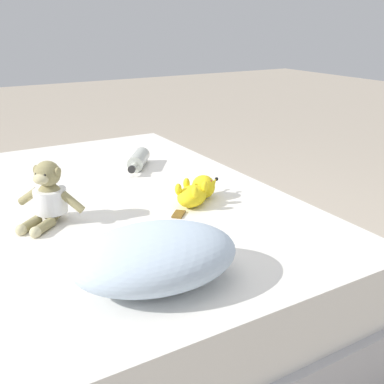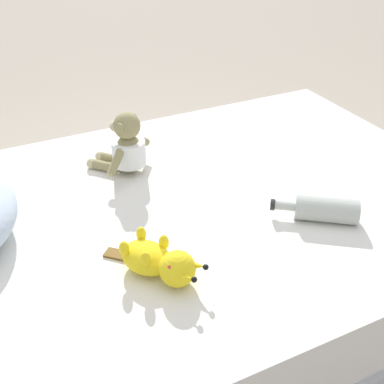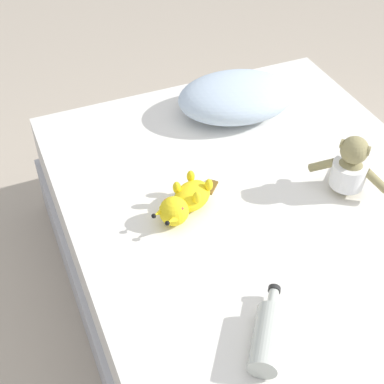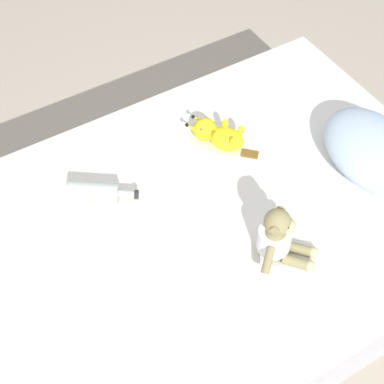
{
  "view_description": "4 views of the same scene",
  "coord_description": "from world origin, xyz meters",
  "px_view_note": "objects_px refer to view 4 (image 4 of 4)",
  "views": [
    {
      "loc": [
        0.64,
        1.76,
        1.25
      ],
      "look_at": [
        -0.25,
        0.25,
        0.59
      ],
      "focal_mm": 43.16,
      "sensor_mm": 36.0,
      "label": 1
    },
    {
      "loc": [
        -1.26,
        0.61,
        1.47
      ],
      "look_at": [
        -0.1,
        0.04,
        0.65
      ],
      "focal_mm": 47.0,
      "sensor_mm": 36.0,
      "label": 2
    },
    {
      "loc": [
        -0.78,
        -1.03,
        1.86
      ],
      "look_at": [
        -0.25,
        0.25,
        0.59
      ],
      "focal_mm": 51.51,
      "sensor_mm": 36.0,
      "label": 3
    },
    {
      "loc": [
        1.16,
        -0.76,
        2.38
      ],
      "look_at": [
        -0.06,
        -0.03,
        0.6
      ],
      "focal_mm": 55.72,
      "sensor_mm": 36.0,
      "label": 4
    }
  ],
  "objects_px": {
    "glass_bottle": "(96,192)",
    "bed": "(205,248)",
    "pillow": "(372,150)",
    "plush_monkey": "(278,237)",
    "plush_yellow_creature": "(217,134)"
  },
  "relations": [
    {
      "from": "glass_bottle",
      "to": "bed",
      "type": "bearing_deg",
      "value": 51.27
    },
    {
      "from": "pillow",
      "to": "plush_monkey",
      "type": "xyz_separation_m",
      "value": [
        0.15,
        -0.58,
        0.02
      ]
    },
    {
      "from": "bed",
      "to": "glass_bottle",
      "type": "distance_m",
      "value": 0.53
    },
    {
      "from": "pillow",
      "to": "plush_yellow_creature",
      "type": "bearing_deg",
      "value": -131.94
    },
    {
      "from": "bed",
      "to": "plush_monkey",
      "type": "distance_m",
      "value": 0.48
    },
    {
      "from": "pillow",
      "to": "plush_yellow_creature",
      "type": "height_order",
      "value": "pillow"
    },
    {
      "from": "pillow",
      "to": "plush_monkey",
      "type": "bearing_deg",
      "value": -75.22
    },
    {
      "from": "bed",
      "to": "plush_yellow_creature",
      "type": "distance_m",
      "value": 0.48
    },
    {
      "from": "pillow",
      "to": "plush_monkey",
      "type": "height_order",
      "value": "plush_monkey"
    },
    {
      "from": "plush_monkey",
      "to": "plush_yellow_creature",
      "type": "height_order",
      "value": "plush_monkey"
    },
    {
      "from": "pillow",
      "to": "glass_bottle",
      "type": "xyz_separation_m",
      "value": [
        -0.41,
        -1.04,
        -0.04
      ]
    },
    {
      "from": "bed",
      "to": "glass_bottle",
      "type": "xyz_separation_m",
      "value": [
        -0.27,
        -0.34,
        0.31
      ]
    },
    {
      "from": "bed",
      "to": "pillow",
      "type": "xyz_separation_m",
      "value": [
        0.14,
        0.7,
        0.35
      ]
    },
    {
      "from": "plush_monkey",
      "to": "plush_yellow_creature",
      "type": "xyz_separation_m",
      "value": [
        -0.58,
        0.12,
        -0.05
      ]
    },
    {
      "from": "plush_monkey",
      "to": "plush_yellow_creature",
      "type": "bearing_deg",
      "value": 168.66
    }
  ]
}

